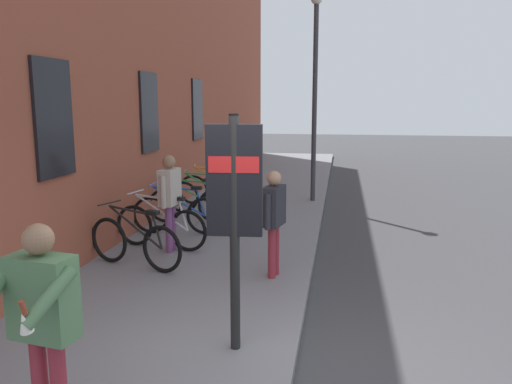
# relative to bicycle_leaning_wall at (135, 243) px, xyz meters

# --- Properties ---
(ground) EXTENTS (60.00, 60.00, 0.00)m
(ground) POSITION_rel_bicycle_leaning_wall_xyz_m (3.34, -3.67, -0.51)
(ground) COLOR #38383A
(sidewalk_pavement) EXTENTS (24.00, 3.50, 0.12)m
(sidewalk_pavement) POSITION_rel_bicycle_leaning_wall_xyz_m (5.34, -0.92, -0.45)
(sidewalk_pavement) COLOR slate
(sidewalk_pavement) RESTS_ON ground
(station_facade) EXTENTS (22.00, 0.65, 9.15)m
(station_facade) POSITION_rel_bicycle_leaning_wall_xyz_m (6.34, 1.13, 4.06)
(station_facade) COLOR brown
(station_facade) RESTS_ON ground
(bicycle_leaning_wall) EXTENTS (0.70, 1.69, 0.97)m
(bicycle_leaning_wall) POSITION_rel_bicycle_leaning_wall_xyz_m (0.00, 0.00, 0.00)
(bicycle_leaning_wall) COLOR black
(bicycle_leaning_wall) RESTS_ON sidewalk_pavement
(bicycle_beside_lamp) EXTENTS (0.54, 1.75, 0.97)m
(bicycle_beside_lamp) POSITION_rel_bicycle_leaning_wall_xyz_m (1.04, -0.04, 0.00)
(bicycle_beside_lamp) COLOR black
(bicycle_beside_lamp) RESTS_ON sidewalk_pavement
(bicycle_end_of_row) EXTENTS (0.48, 1.77, 0.97)m
(bicycle_end_of_row) POSITION_rel_bicycle_leaning_wall_xyz_m (2.02, -0.02, 0.00)
(bicycle_end_of_row) COLOR black
(bicycle_end_of_row) RESTS_ON sidewalk_pavement
(bicycle_far_end) EXTENTS (0.48, 1.76, 0.97)m
(bicycle_far_end) POSITION_rel_bicycle_leaning_wall_xyz_m (2.93, 0.01, 0.00)
(bicycle_far_end) COLOR black
(bicycle_far_end) RESTS_ON sidewalk_pavement
(bicycle_under_window) EXTENTS (0.52, 1.75, 0.97)m
(bicycle_under_window) POSITION_rel_bicycle_leaning_wall_xyz_m (3.93, -0.07, 0.00)
(bicycle_under_window) COLOR black
(bicycle_under_window) RESTS_ON sidewalk_pavement
(bicycle_nearest_sign) EXTENTS (0.52, 1.75, 0.97)m
(bicycle_nearest_sign) POSITION_rel_bicycle_leaning_wall_xyz_m (4.92, -0.01, 0.00)
(bicycle_nearest_sign) COLOR black
(bicycle_nearest_sign) RESTS_ON sidewalk_pavement
(transit_info_sign) EXTENTS (0.13, 0.55, 2.40)m
(transit_info_sign) POSITION_rel_bicycle_leaning_wall_xyz_m (-2.27, -2.04, 1.21)
(transit_info_sign) COLOR black
(transit_info_sign) RESTS_ON sidewalk_pavement
(pedestrian_by_facade) EXTENTS (0.62, 0.27, 1.64)m
(pedestrian_by_facade) POSITION_rel_bicycle_leaning_wall_xyz_m (0.91, -0.26, 0.61)
(pedestrian_by_facade) COLOR #723F72
(pedestrian_by_facade) RESTS_ON sidewalk_pavement
(pedestrian_near_bus) EXTENTS (0.59, 0.38, 1.62)m
(pedestrian_near_bus) POSITION_rel_bicycle_leaning_wall_xyz_m (3.60, -1.10, 0.60)
(pedestrian_near_bus) COLOR #334C8C
(pedestrian_near_bus) RESTS_ON sidewalk_pavement
(pedestrian_crossing_street) EXTENTS (0.58, 0.31, 1.55)m
(pedestrian_crossing_street) POSITION_rel_bicycle_leaning_wall_xyz_m (-0.04, -2.13, 0.55)
(pedestrian_crossing_street) COLOR maroon
(pedestrian_crossing_street) RESTS_ON sidewalk_pavement
(tourist_with_hotdogs) EXTENTS (0.63, 0.64, 1.68)m
(tourist_with_hotdogs) POSITION_rel_bicycle_leaning_wall_xyz_m (-3.93, -0.97, 0.65)
(tourist_with_hotdogs) COLOR maroon
(tourist_with_hotdogs) RESTS_ON sidewalk_pavement
(street_lamp) EXTENTS (0.28, 0.28, 5.05)m
(street_lamp) POSITION_rel_bicycle_leaning_wall_xyz_m (5.75, -2.37, 2.62)
(street_lamp) COLOR #333338
(street_lamp) RESTS_ON sidewalk_pavement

